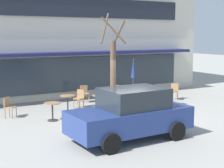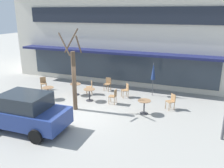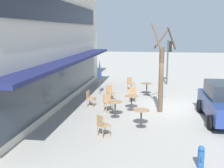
{
  "view_description": "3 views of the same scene",
  "coord_description": "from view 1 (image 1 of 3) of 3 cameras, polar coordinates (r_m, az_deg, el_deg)",
  "views": [
    {
      "loc": [
        -7.7,
        -11.69,
        3.53
      ],
      "look_at": [
        0.53,
        2.65,
        1.17
      ],
      "focal_mm": 55.0,
      "sensor_mm": 36.0,
      "label": 1
    },
    {
      "loc": [
        5.95,
        -10.06,
        5.32
      ],
      "look_at": [
        0.76,
        3.21,
        0.93
      ],
      "focal_mm": 38.0,
      "sensor_mm": 36.0,
      "label": 2
    },
    {
      "loc": [
        -14.57,
        1.05,
        4.1
      ],
      "look_at": [
        -0.04,
        3.32,
        1.28
      ],
      "focal_mm": 45.0,
      "sensor_mm": 36.0,
      "label": 3
    }
  ],
  "objects": [
    {
      "name": "cafe_chair_4",
      "position": [
        18.18,
        1.12,
        -1.38
      ],
      "size": [
        0.56,
        0.56,
        0.89
      ],
      "color": "#9E754C",
      "rests_on": "ground"
    },
    {
      "name": "cafe_chair_1",
      "position": [
        18.18,
        -4.61,
        -1.41
      ],
      "size": [
        0.45,
        0.45,
        0.89
      ],
      "color": "#9E754C",
      "rests_on": "ground"
    },
    {
      "name": "cafe_table_near_wall",
      "position": [
        17.46,
        9.58,
        -1.92
      ],
      "size": [
        0.7,
        0.7,
        0.76
      ],
      "color": "#333338",
      "rests_on": "ground"
    },
    {
      "name": "building_facade",
      "position": [
        22.98,
        -10.37,
        7.95
      ],
      "size": [
        17.78,
        9.1,
        7.02
      ],
      "color": "beige",
      "rests_on": "ground"
    },
    {
      "name": "cafe_table_mid_patio",
      "position": [
        14.44,
        -9.88,
        -4.04
      ],
      "size": [
        0.7,
        0.7,
        0.76
      ],
      "color": "#333338",
      "rests_on": "ground"
    },
    {
      "name": "cafe_table_by_tree",
      "position": [
        16.07,
        -7.39,
        -2.75
      ],
      "size": [
        0.7,
        0.7,
        0.76
      ],
      "color": "#333338",
      "rests_on": "ground"
    },
    {
      "name": "cafe_chair_3",
      "position": [
        15.39,
        -16.77,
        -3.48
      ],
      "size": [
        0.57,
        0.57,
        0.89
      ],
      "color": "#9E754C",
      "rests_on": "ground"
    },
    {
      "name": "cafe_chair_5",
      "position": [
        19.14,
        10.35,
        -1.03
      ],
      "size": [
        0.56,
        0.56,
        0.89
      ],
      "color": "#9E754C",
      "rests_on": "ground"
    },
    {
      "name": "parked_sedan",
      "position": [
        11.67,
        3.15,
        -5.01
      ],
      "size": [
        4.25,
        2.11,
        1.76
      ],
      "color": "navy",
      "rests_on": "ground"
    },
    {
      "name": "cafe_chair_2",
      "position": [
        16.83,
        -5.43,
        -2.19
      ],
      "size": [
        0.55,
        0.55,
        0.89
      ],
      "color": "#9E754C",
      "rests_on": "ground"
    },
    {
      "name": "ground_plane",
      "position": [
        14.44,
        3.43,
        -6.04
      ],
      "size": [
        80.0,
        80.0,
        0.0
      ],
      "primitive_type": "plane",
      "color": "#9E9B93"
    },
    {
      "name": "cafe_table_streetside",
      "position": [
        16.03,
        -2.02,
        -2.71
      ],
      "size": [
        0.7,
        0.7,
        0.76
      ],
      "color": "#333338",
      "rests_on": "ground"
    },
    {
      "name": "patio_umbrella_green_folded",
      "position": [
        19.62,
        3.57,
        2.56
      ],
      "size": [
        0.28,
        0.28,
        2.2
      ],
      "color": "#4C4C51",
      "rests_on": "ground"
    },
    {
      "name": "cafe_chair_0",
      "position": [
        16.87,
        2.62,
        -2.14
      ],
      "size": [
        0.42,
        0.42,
        0.89
      ],
      "color": "#9E754C",
      "rests_on": "ground"
    },
    {
      "name": "street_tree",
      "position": [
        14.46,
        0.16,
        1.65
      ],
      "size": [
        1.14,
        1.28,
        4.46
      ],
      "color": "brown",
      "rests_on": "ground"
    }
  ]
}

